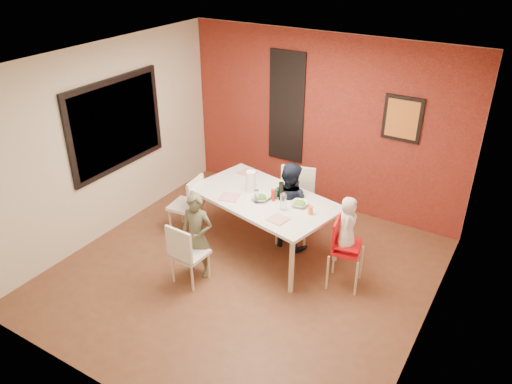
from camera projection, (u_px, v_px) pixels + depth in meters
The scene contains 35 objects.
ground at pixel (244, 272), 6.51m from camera, with size 4.50×4.50×0.00m, color brown.
ceiling at pixel (241, 65), 5.24m from camera, with size 4.50×4.50×0.02m, color silver.
wall_back at pixel (322, 123), 7.57m from camera, with size 4.50×0.02×2.70m, color beige.
wall_front at pixel (99, 283), 4.17m from camera, with size 4.50×0.02×2.70m, color beige.
wall_left at pixel (106, 142), 6.90m from camera, with size 0.02×4.50×2.70m, color beige.
wall_right at pixel (438, 234), 4.85m from camera, with size 0.02×4.50×2.70m, color beige.
brick_accent_wall at pixel (322, 123), 7.56m from camera, with size 4.50×0.02×2.70m, color maroon.
picture_window_frame at pixel (116, 124), 6.94m from camera, with size 0.05×1.70×1.30m, color black.
picture_window_pane at pixel (117, 125), 6.94m from camera, with size 0.02×1.55×1.15m, color black.
glassblock_strip at pixel (287, 108), 7.75m from camera, with size 0.55×0.03×1.70m, color silver.
glassblock_surround at pixel (287, 108), 7.74m from camera, with size 0.60×0.03×1.76m, color black.
art_print_frame at pixel (402, 119), 6.85m from camera, with size 0.54×0.03×0.64m, color black.
art_print_canvas at pixel (402, 119), 6.84m from camera, with size 0.44×0.01×0.54m, color orange.
dining_table at pixel (264, 202), 6.65m from camera, with size 2.14×1.49×0.81m.
chair_near at pixel (186, 252), 6.10m from camera, with size 0.41×0.41×0.84m.
chair_far at pixel (296, 200), 7.02m from camera, with size 0.60×0.60×1.04m.
chair_left at pixel (190, 202), 7.13m from camera, with size 0.46×0.46×0.89m.
high_chair at pixel (343, 247), 6.06m from camera, with size 0.44×0.44×0.91m.
child_near at pixel (197, 236), 6.22m from camera, with size 0.42×0.27×1.15m, color #52503A.
child_far at pixel (289, 205), 6.79m from camera, with size 0.61×0.48×1.26m, color black.
toddler at pixel (348, 224), 5.90m from camera, with size 0.34×0.22×0.69m, color white.
plate_near_left at pixel (229, 197), 6.61m from camera, with size 0.24×0.24×0.01m, color white.
plate_far_mid at pixel (289, 189), 6.81m from camera, with size 0.20×0.20×0.01m, color white.
plate_near_right at pixel (278, 219), 6.11m from camera, with size 0.22×0.22×0.01m, color white.
plate_far_left at pixel (247, 173), 7.25m from camera, with size 0.23×0.23×0.01m, color white.
salad_bowl_a at pixel (261, 198), 6.54m from camera, with size 0.24×0.24×0.06m, color silver.
salad_bowl_b at pixel (300, 204), 6.40m from camera, with size 0.22×0.22×0.05m, color white.
wine_bottle at pixel (281, 191), 6.50m from camera, with size 0.07×0.07×0.25m, color black.
wine_glass_a at pixel (257, 197), 6.44m from camera, with size 0.06×0.06×0.18m, color silver.
wine_glass_b at pixel (283, 202), 6.27m from camera, with size 0.08×0.08×0.22m, color white.
paper_towel_roll at pixel (251, 181), 6.70m from camera, with size 0.13×0.13×0.29m, color white.
condiment_red at pixel (273, 196), 6.49m from camera, with size 0.04×0.04×0.15m, color red.
condiment_green at pixel (276, 194), 6.55m from camera, with size 0.04×0.04×0.14m, color #347B29.
condiment_brown at pixel (272, 194), 6.53m from camera, with size 0.04×0.04×0.15m, color brown.
sippy_cup at pixel (311, 210), 6.20m from camera, with size 0.06×0.06×0.11m, color orange.
Camera 1 is at (2.85, -4.41, 3.99)m, focal length 35.00 mm.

